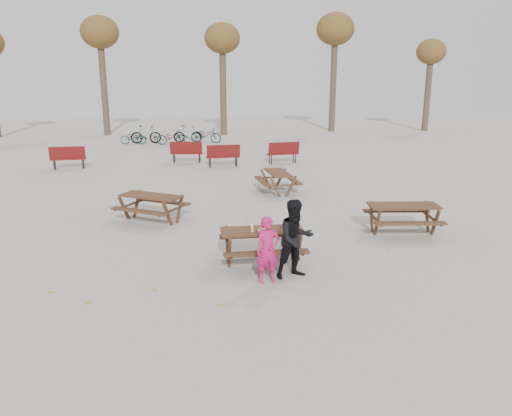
{
  "coord_description": "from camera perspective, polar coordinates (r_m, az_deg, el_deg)",
  "views": [
    {
      "loc": [
        -1.56,
        -10.27,
        4.06
      ],
      "look_at": [
        0.0,
        1.0,
        1.0
      ],
      "focal_mm": 35.0,
      "sensor_mm": 36.0,
      "label": 1
    }
  ],
  "objects": [
    {
      "name": "park_bench_row",
      "position": [
        23.12,
        -7.36,
        6.11
      ],
      "size": [
        11.22,
        1.94,
        1.03
      ],
      "color": "maroon",
      "rests_on": "ground"
    },
    {
      "name": "food_tray",
      "position": [
        10.78,
        0.69,
        -2.59
      ],
      "size": [
        0.18,
        0.11,
        0.03
      ],
      "primitive_type": "cube",
      "color": "white",
      "rests_on": "main_picnic_table"
    },
    {
      "name": "main_picnic_table",
      "position": [
        10.95,
        0.72,
        -3.44
      ],
      "size": [
        1.8,
        1.45,
        0.78
      ],
      "color": "#3A2615",
      "rests_on": "ground"
    },
    {
      "name": "ground",
      "position": [
        11.15,
        0.71,
        -6.3
      ],
      "size": [
        80.0,
        80.0,
        0.0
      ],
      "primitive_type": "plane",
      "color": "gray",
      "rests_on": "ground"
    },
    {
      "name": "soda_bottle",
      "position": [
        10.73,
        -0.43,
        -2.35
      ],
      "size": [
        0.07,
        0.07,
        0.17
      ],
      "color": "silver",
      "rests_on": "main_picnic_table"
    },
    {
      "name": "fallen_leaves",
      "position": [
        13.55,
        1.22,
        -2.37
      ],
      "size": [
        11.0,
        11.0,
        0.01
      ],
      "primitive_type": null,
      "color": "#A88928",
      "rests_on": "ground"
    },
    {
      "name": "picnic_table_north",
      "position": [
        14.46,
        -11.84,
        -0.02
      ],
      "size": [
        2.24,
        2.13,
        0.76
      ],
      "primitive_type": null,
      "rotation": [
        0.0,
        0.0,
        -0.56
      ],
      "color": "#3A2615",
      "rests_on": "ground"
    },
    {
      "name": "child",
      "position": [
        9.93,
        1.36,
        -4.84
      ],
      "size": [
        0.53,
        0.39,
        1.36
      ],
      "primitive_type": "imported",
      "rotation": [
        0.0,
        0.0,
        0.13
      ],
      "color": "#B91757",
      "rests_on": "ground"
    },
    {
      "name": "adult",
      "position": [
        10.17,
        4.55,
        -3.55
      ],
      "size": [
        0.95,
        0.83,
        1.65
      ],
      "primitive_type": "imported",
      "rotation": [
        0.0,
        0.0,
        0.3
      ],
      "color": "black",
      "rests_on": "ground"
    },
    {
      "name": "picnic_table_far",
      "position": [
        17.71,
        2.53,
        2.98
      ],
      "size": [
        1.48,
        1.78,
        0.72
      ],
      "primitive_type": null,
      "rotation": [
        0.0,
        0.0,
        1.65
      ],
      "color": "#3A2615",
      "rests_on": "ground"
    },
    {
      "name": "bicycle_row",
      "position": [
        30.86,
        -9.5,
        8.19
      ],
      "size": [
        6.09,
        1.38,
        1.08
      ],
      "color": "black",
      "rests_on": "ground"
    },
    {
      "name": "picnic_table_east",
      "position": [
        13.62,
        16.43,
        -1.22
      ],
      "size": [
        1.95,
        1.65,
        0.77
      ],
      "primitive_type": null,
      "rotation": [
        0.0,
        0.0,
        -0.12
      ],
      "color": "#3A2615",
      "rests_on": "ground"
    },
    {
      "name": "tree_row",
      "position": [
        35.57,
        -4.13,
        18.44
      ],
      "size": [
        32.17,
        3.52,
        8.26
      ],
      "color": "#382B21",
      "rests_on": "ground"
    },
    {
      "name": "bread_roll",
      "position": [
        10.76,
        0.69,
        -2.38
      ],
      "size": [
        0.14,
        0.06,
        0.05
      ],
      "primitive_type": "ellipsoid",
      "color": "tan",
      "rests_on": "food_tray"
    }
  ]
}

